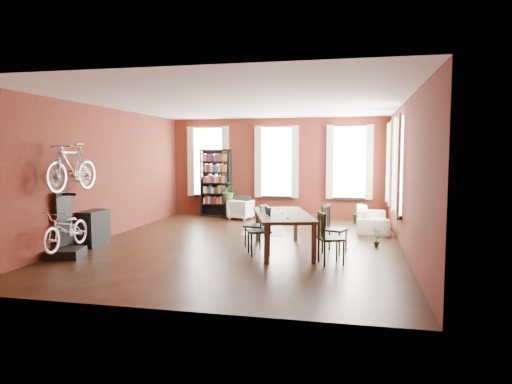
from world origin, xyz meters
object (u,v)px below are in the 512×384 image
(dining_chair_c, at_px, (331,238))
(white_armchair, at_px, (241,208))
(plant_stand, at_px, (229,210))
(bike_trainer, at_px, (66,253))
(cream_sofa, at_px, (372,215))
(dining_chair_a, at_px, (259,231))
(dining_chair_d, at_px, (334,229))
(console_table, at_px, (93,228))
(bookshelf, at_px, (216,183))
(dining_chair_b, at_px, (256,226))
(dining_table, at_px, (283,232))
(bicycle_floor, at_px, (66,211))

(dining_chair_c, xyz_separation_m, white_armchair, (-3.07, 5.25, -0.15))
(plant_stand, bearing_deg, bike_trainer, -105.94)
(white_armchair, distance_m, cream_sofa, 4.15)
(dining_chair_a, distance_m, dining_chair_d, 1.59)
(white_armchair, distance_m, console_table, 5.19)
(dining_chair_c, distance_m, cream_sofa, 4.17)
(dining_chair_d, height_order, bookshelf, bookshelf)
(dining_chair_b, bearing_deg, dining_chair_a, 26.80)
(dining_chair_b, bearing_deg, dining_table, 70.99)
(dining_table, height_order, white_armchair, dining_table)
(bookshelf, bearing_deg, bicycle_floor, -100.21)
(bicycle_floor, bearing_deg, dining_chair_d, 13.48)
(dining_chair_d, relative_size, white_armchair, 1.47)
(dining_chair_b, relative_size, dining_chair_d, 0.94)
(dining_table, relative_size, dining_chair_b, 2.53)
(dining_chair_b, bearing_deg, bicycle_floor, -51.50)
(plant_stand, bearing_deg, bicycle_floor, -105.69)
(white_armchair, bearing_deg, plant_stand, -10.26)
(console_table, xyz_separation_m, plant_stand, (1.82, 4.85, -0.13))
(dining_chair_a, distance_m, cream_sofa, 4.31)
(bike_trainer, bearing_deg, dining_chair_d, 16.70)
(dining_chair_a, relative_size, plant_stand, 1.83)
(cream_sofa, bearing_deg, bike_trainer, 127.30)
(dining_chair_d, xyz_separation_m, cream_sofa, (0.88, 3.09, -0.09))
(console_table, relative_size, bicycle_floor, 0.53)
(dining_chair_d, height_order, white_armchair, dining_chair_d)
(dining_chair_d, relative_size, bicycle_floor, 0.66)
(dining_chair_b, distance_m, bike_trainer, 3.98)
(dining_chair_c, bearing_deg, dining_chair_a, 49.70)
(white_armchair, bearing_deg, console_table, 76.53)
(dining_table, xyz_separation_m, bicycle_floor, (-4.13, -1.50, 0.54))
(dining_chair_a, bearing_deg, white_armchair, 175.18)
(cream_sofa, bearing_deg, dining_chair_c, 167.44)
(dining_chair_d, xyz_separation_m, bicycle_floor, (-5.21, -1.57, 0.44))
(white_armchair, height_order, bicycle_floor, bicycle_floor)
(dining_table, height_order, console_table, dining_table)
(dining_chair_b, bearing_deg, plant_stand, -146.80)
(dining_chair_d, bearing_deg, dining_chair_c, -161.42)
(dining_table, xyz_separation_m, dining_chair_b, (-0.67, 0.37, 0.06))
(dining_table, bearing_deg, bookshelf, 105.16)
(bookshelf, xyz_separation_m, plant_stand, (0.54, -0.35, -0.83))
(dining_chair_c, height_order, bookshelf, bookshelf)
(dining_table, relative_size, bicycle_floor, 1.56)
(dining_chair_a, distance_m, white_armchair, 5.00)
(dining_chair_c, bearing_deg, plant_stand, 11.04)
(dining_table, bearing_deg, dining_chair_d, -12.60)
(dining_chair_b, height_order, dining_chair_c, dining_chair_c)
(dining_table, height_order, cream_sofa, cream_sofa)
(dining_chair_b, relative_size, console_table, 1.17)
(console_table, bearing_deg, dining_table, 4.51)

